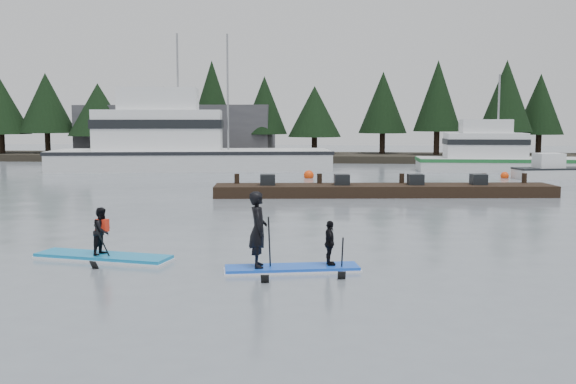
# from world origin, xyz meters

# --- Properties ---
(ground) EXTENTS (160.00, 160.00, 0.00)m
(ground) POSITION_xyz_m (0.00, 0.00, 0.00)
(ground) COLOR slate
(ground) RESTS_ON ground
(far_shore) EXTENTS (70.00, 8.00, 0.60)m
(far_shore) POSITION_xyz_m (0.00, 42.00, 0.30)
(far_shore) COLOR #2D281E
(far_shore) RESTS_ON ground
(treeline) EXTENTS (60.00, 4.00, 8.00)m
(treeline) POSITION_xyz_m (0.00, 42.00, 0.00)
(treeline) COLOR black
(treeline) RESTS_ON ground
(waterfront_building) EXTENTS (18.00, 6.00, 5.00)m
(waterfront_building) POSITION_xyz_m (-14.00, 44.00, 2.50)
(waterfront_building) COLOR #4C4C51
(waterfront_building) RESTS_ON ground
(fishing_boat_large) EXTENTS (20.46, 8.51, 10.95)m
(fishing_boat_large) POSITION_xyz_m (-9.78, 30.03, 0.85)
(fishing_boat_large) COLOR silver
(fishing_boat_large) RESTS_ON ground
(fishing_boat_medium) EXTENTS (12.19, 3.51, 7.57)m
(fishing_boat_medium) POSITION_xyz_m (12.85, 30.66, 0.52)
(fishing_boat_medium) COLOR silver
(fishing_boat_medium) RESTS_ON ground
(skiff) EXTENTS (5.97, 2.96, 0.67)m
(skiff) POSITION_xyz_m (15.21, 25.01, 0.33)
(skiff) COLOR silver
(skiff) RESTS_ON ground
(floating_dock) EXTENTS (16.11, 3.89, 0.53)m
(floating_dock) POSITION_xyz_m (3.77, 14.67, 0.27)
(floating_dock) COLOR black
(floating_dock) RESTS_ON ground
(buoy_b) EXTENTS (0.63, 0.63, 0.63)m
(buoy_b) POSITION_xyz_m (-0.33, 23.93, 0.00)
(buoy_b) COLOR #E93E0B
(buoy_b) RESTS_ON ground
(buoy_c) EXTENTS (0.51, 0.51, 0.51)m
(buoy_c) POSITION_xyz_m (11.82, 25.00, 0.00)
(buoy_c) COLOR #E93E0B
(buoy_c) RESTS_ON ground
(paddleboard_solo) EXTENTS (3.66, 1.53, 1.81)m
(paddleboard_solo) POSITION_xyz_m (-4.19, -0.17, 0.38)
(paddleboard_solo) COLOR #137EBB
(paddleboard_solo) RESTS_ON ground
(paddleboard_duo) EXTENTS (3.24, 1.51, 2.44)m
(paddleboard_duo) POSITION_xyz_m (0.48, -1.03, 0.67)
(paddleboard_duo) COLOR blue
(paddleboard_duo) RESTS_ON ground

